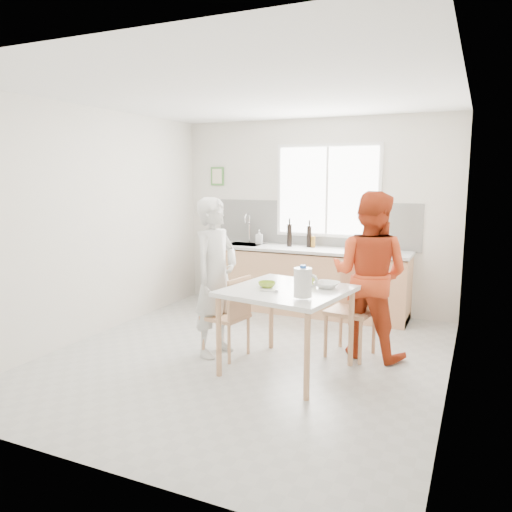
% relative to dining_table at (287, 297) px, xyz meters
% --- Properties ---
extents(ground, '(4.50, 4.50, 0.00)m').
position_rel_dining_table_xyz_m(ground, '(-0.52, 0.16, -0.74)').
color(ground, '#B7B7B2').
rests_on(ground, ground).
extents(room_shell, '(4.50, 4.50, 4.50)m').
position_rel_dining_table_xyz_m(room_shell, '(-0.52, 0.16, 0.90)').
color(room_shell, silver).
rests_on(room_shell, ground).
extents(window, '(1.50, 0.06, 1.30)m').
position_rel_dining_table_xyz_m(window, '(-0.32, 2.39, 0.96)').
color(window, white).
rests_on(window, room_shell).
extents(backsplash, '(3.00, 0.02, 0.65)m').
position_rel_dining_table_xyz_m(backsplash, '(-0.52, 2.40, 0.48)').
color(backsplash, white).
rests_on(backsplash, room_shell).
extents(picture_frame, '(0.22, 0.03, 0.28)m').
position_rel_dining_table_xyz_m(picture_frame, '(-2.07, 2.39, 1.16)').
color(picture_frame, '#49853C').
rests_on(picture_frame, room_shell).
extents(kitchen_counter, '(2.84, 0.64, 1.37)m').
position_rel_dining_table_xyz_m(kitchen_counter, '(-0.52, 2.11, -0.33)').
color(kitchen_counter, tan).
rests_on(kitchen_counter, ground).
extents(dining_table, '(1.24, 1.24, 0.83)m').
position_rel_dining_table_xyz_m(dining_table, '(0.00, 0.00, 0.00)').
color(dining_table, white).
rests_on(dining_table, ground).
extents(chair_left, '(0.46, 0.46, 0.87)m').
position_rel_dining_table_xyz_m(chair_left, '(-0.68, 0.11, -0.26)').
color(chair_left, tan).
rests_on(chair_left, ground).
extents(chair_far, '(0.52, 0.52, 0.98)m').
position_rel_dining_table_xyz_m(chair_far, '(0.48, 0.76, -0.21)').
color(chair_far, tan).
rests_on(chair_far, ground).
extents(person_white, '(0.50, 0.67, 1.69)m').
position_rel_dining_table_xyz_m(person_white, '(-0.87, 0.14, 0.10)').
color(person_white, silver).
rests_on(person_white, ground).
extents(person_red, '(0.95, 0.79, 1.76)m').
position_rel_dining_table_xyz_m(person_red, '(0.63, 0.77, 0.13)').
color(person_red, '#C33B18').
rests_on(person_red, ground).
extents(bowl_green, '(0.20, 0.20, 0.05)m').
position_rel_dining_table_xyz_m(bowl_green, '(-0.21, -0.02, 0.11)').
color(bowl_green, '#8EB329').
rests_on(bowl_green, dining_table).
extents(bowl_white, '(0.27, 0.27, 0.06)m').
position_rel_dining_table_xyz_m(bowl_white, '(0.34, 0.20, 0.12)').
color(bowl_white, white).
rests_on(bowl_white, dining_table).
extents(milk_jug, '(0.22, 0.16, 0.29)m').
position_rel_dining_table_xyz_m(milk_jug, '(0.28, -0.33, 0.24)').
color(milk_jug, white).
rests_on(milk_jug, dining_table).
extents(green_box, '(0.11, 0.11, 0.09)m').
position_rel_dining_table_xyz_m(green_box, '(0.14, 0.26, 0.13)').
color(green_box, '#A6CD2F').
rests_on(green_box, dining_table).
extents(spoon, '(0.16, 0.04, 0.01)m').
position_rel_dining_table_xyz_m(spoon, '(-0.11, -0.20, 0.10)').
color(spoon, '#A5A5AA').
rests_on(spoon, dining_table).
extents(cutting_board, '(0.42, 0.37, 0.01)m').
position_rel_dining_table_xyz_m(cutting_board, '(0.35, 2.02, 0.18)').
color(cutting_board, '#B4D731').
rests_on(cutting_board, kitchen_counter).
extents(wine_bottle_a, '(0.07, 0.07, 0.32)m').
position_rel_dining_table_xyz_m(wine_bottle_a, '(-0.78, 2.14, 0.34)').
color(wine_bottle_a, black).
rests_on(wine_bottle_a, kitchen_counter).
extents(wine_bottle_b, '(0.07, 0.07, 0.30)m').
position_rel_dining_table_xyz_m(wine_bottle_b, '(-0.51, 2.21, 0.33)').
color(wine_bottle_b, black).
rests_on(wine_bottle_b, kitchen_counter).
extents(jar_amber, '(0.06, 0.06, 0.16)m').
position_rel_dining_table_xyz_m(jar_amber, '(-0.45, 2.19, 0.26)').
color(jar_amber, '#8A5E1E').
rests_on(jar_amber, kitchen_counter).
extents(soap_bottle, '(0.12, 0.12, 0.21)m').
position_rel_dining_table_xyz_m(soap_bottle, '(-1.28, 2.20, 0.28)').
color(soap_bottle, '#999999').
rests_on(soap_bottle, kitchen_counter).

